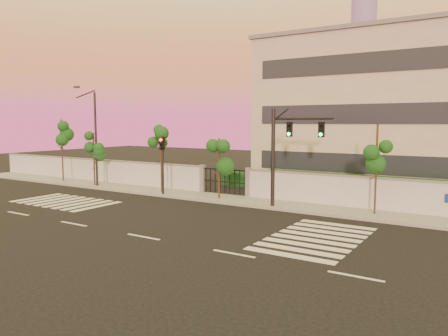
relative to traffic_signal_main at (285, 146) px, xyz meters
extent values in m
plane|color=black|center=(-2.86, -9.61, -3.95)|extent=(120.00, 120.00, 0.00)
cube|color=gray|center=(-2.86, 0.89, -3.87)|extent=(60.00, 3.00, 0.15)
cube|color=#BABDC2|center=(-20.36, 2.39, -2.95)|extent=(25.00, 0.30, 2.00)
cube|color=slate|center=(-20.36, 2.39, -1.89)|extent=(25.00, 0.36, 0.12)
cube|color=slate|center=(-7.86, 2.39, -2.85)|extent=(0.35, 0.35, 2.20)
cube|color=slate|center=(-3.86, 2.39, -2.85)|extent=(0.35, 0.35, 2.20)
cube|color=#113817|center=(6.14, 4.89, -3.05)|extent=(20.00, 2.00, 1.80)
cube|color=#113817|center=(-18.86, 4.89, -3.25)|extent=(12.00, 1.80, 1.40)
cube|color=#113817|center=(-5.86, 7.39, -3.35)|extent=(6.00, 1.50, 1.20)
cube|color=#B5AB99|center=(6.14, 12.39, 2.05)|extent=(24.00, 12.00, 12.00)
cube|color=#262D38|center=(6.14, 6.37, -1.45)|extent=(22.00, 0.08, 1.40)
cube|color=#262D38|center=(6.14, 6.37, 2.05)|extent=(22.00, 0.08, 1.40)
cube|color=#262D38|center=(6.14, 6.37, 5.55)|extent=(22.00, 0.08, 1.40)
cube|color=slate|center=(6.14, 12.39, 8.15)|extent=(24.40, 12.40, 0.30)
cylinder|color=slate|center=(-67.86, 270.39, 51.05)|extent=(16.00, 16.00, 110.00)
cube|color=silver|center=(-16.86, -5.61, -3.94)|extent=(0.50, 4.00, 0.02)
cube|color=silver|center=(-15.96, -5.61, -3.94)|extent=(0.50, 4.00, 0.02)
cube|color=silver|center=(-15.06, -5.61, -3.94)|extent=(0.50, 4.00, 0.02)
cube|color=silver|center=(-14.16, -5.61, -3.94)|extent=(0.50, 4.00, 0.02)
cube|color=silver|center=(-13.26, -5.61, -3.94)|extent=(0.50, 4.00, 0.02)
cube|color=silver|center=(-12.36, -5.61, -3.94)|extent=(0.50, 4.00, 0.02)
cube|color=silver|center=(-11.46, -5.61, -3.94)|extent=(0.50, 4.00, 0.02)
cube|color=silver|center=(-10.56, -5.61, -3.94)|extent=(0.50, 4.00, 0.02)
cube|color=silver|center=(4.14, -8.61, -3.94)|extent=(4.00, 0.50, 0.02)
cube|color=silver|center=(4.14, -7.71, -3.94)|extent=(4.00, 0.50, 0.02)
cube|color=silver|center=(4.14, -6.81, -3.94)|extent=(4.00, 0.50, 0.02)
cube|color=silver|center=(4.14, -5.91, -3.94)|extent=(4.00, 0.50, 0.02)
cube|color=silver|center=(4.14, -5.01, -3.94)|extent=(4.00, 0.50, 0.02)
cube|color=silver|center=(4.14, -4.11, -3.94)|extent=(4.00, 0.50, 0.02)
cube|color=silver|center=(4.14, -3.21, -3.94)|extent=(4.00, 0.50, 0.02)
cube|color=silver|center=(4.14, -2.31, -3.94)|extent=(4.00, 0.50, 0.02)
cube|color=silver|center=(-12.86, -9.61, -3.94)|extent=(2.00, 0.15, 0.01)
cube|color=silver|center=(-7.86, -9.61, -3.94)|extent=(2.00, 0.15, 0.01)
cube|color=silver|center=(-2.86, -9.61, -3.94)|extent=(2.00, 0.15, 0.01)
cube|color=silver|center=(2.14, -9.61, -3.94)|extent=(2.00, 0.15, 0.01)
cube|color=silver|center=(7.14, -9.61, -3.94)|extent=(2.00, 0.15, 0.01)
cylinder|color=#382314|center=(-22.07, 0.67, -1.11)|extent=(0.13, 0.13, 5.69)
sphere|color=#134316|center=(-22.07, 0.67, 0.60)|extent=(1.21, 1.21, 1.21)
sphere|color=#134316|center=(-21.69, 0.89, -0.25)|extent=(0.93, 0.93, 0.93)
sphere|color=#134316|center=(-22.40, 0.51, 0.03)|extent=(0.88, 0.88, 0.88)
cylinder|color=#382314|center=(-17.51, 0.31, -1.67)|extent=(0.12, 0.12, 4.56)
sphere|color=#134316|center=(-17.51, 0.31, -0.30)|extent=(1.14, 1.14, 1.14)
sphere|color=#134316|center=(-17.15, 0.52, -0.99)|extent=(0.87, 0.87, 0.87)
sphere|color=#134316|center=(-17.82, 0.16, -0.76)|extent=(0.83, 0.83, 0.83)
cylinder|color=#382314|center=(-10.37, 0.54, -1.36)|extent=(0.11, 0.11, 5.18)
sphere|color=#134316|center=(-10.37, 0.54, 0.20)|extent=(1.05, 1.05, 1.05)
sphere|color=#134316|center=(-10.03, 0.73, -0.58)|extent=(0.80, 0.80, 0.80)
sphere|color=#134316|center=(-10.65, 0.39, -0.32)|extent=(0.76, 0.76, 0.76)
cylinder|color=#382314|center=(-5.16, 0.53, -1.79)|extent=(0.13, 0.13, 4.32)
sphere|color=#134316|center=(-5.16, 0.53, -0.50)|extent=(1.19, 1.19, 1.19)
sphere|color=#134316|center=(-4.78, 0.75, -1.14)|extent=(0.91, 0.91, 0.91)
sphere|color=#134316|center=(-5.49, 0.37, -0.93)|extent=(0.87, 0.87, 0.87)
cylinder|color=#382314|center=(5.27, 1.01, -1.29)|extent=(0.12, 0.12, 5.33)
sphere|color=#134316|center=(5.27, 1.01, 0.31)|extent=(1.08, 1.08, 1.08)
sphere|color=#134316|center=(5.61, 1.20, -0.49)|extent=(0.82, 0.82, 0.82)
sphere|color=#134316|center=(4.97, 0.86, -0.22)|extent=(0.78, 0.78, 0.78)
cylinder|color=black|center=(-0.79, 0.01, -0.83)|extent=(0.24, 0.24, 6.25)
cylinder|color=black|center=(1.13, 0.01, 1.69)|extent=(3.83, 0.32, 0.16)
cube|color=black|center=(0.32, -0.04, 1.04)|extent=(0.35, 0.18, 0.91)
sphere|color=#0CF259|center=(0.32, -0.15, 0.76)|extent=(0.20, 0.20, 0.20)
cube|color=black|center=(2.34, -0.04, 1.04)|extent=(0.35, 0.18, 0.91)
sphere|color=#0CF259|center=(2.34, -0.15, 0.76)|extent=(0.20, 0.20, 0.20)
cylinder|color=black|center=(-9.62, -0.17, -1.71)|extent=(0.16, 0.16, 4.47)
cube|color=black|center=(-9.62, -0.22, -0.08)|extent=(0.35, 0.18, 0.89)
sphere|color=red|center=(-9.62, -0.33, 0.20)|extent=(0.20, 0.20, 0.20)
cylinder|color=black|center=(-17.15, 0.26, -0.01)|extent=(0.18, 0.18, 7.88)
cylinder|color=black|center=(-17.15, -0.63, 3.73)|extent=(0.10, 1.88, 0.77)
cube|color=#3F3F44|center=(-17.15, -1.52, 4.23)|extent=(0.49, 0.25, 0.15)
camera|label=1|loc=(11.17, -24.65, 1.44)|focal=35.00mm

